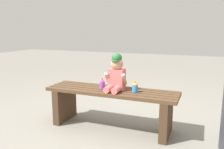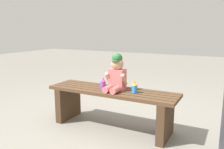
{
  "view_description": "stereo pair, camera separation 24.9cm",
  "coord_description": "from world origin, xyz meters",
  "px_view_note": "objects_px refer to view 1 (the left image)",
  "views": [
    {
      "loc": [
        0.95,
        -2.32,
        1.1
      ],
      "look_at": [
        0.03,
        -0.05,
        0.63
      ],
      "focal_mm": 37.54,
      "sensor_mm": 36.0,
      "label": 1
    },
    {
      "loc": [
        1.17,
        -2.21,
        1.1
      ],
      "look_at": [
        0.03,
        -0.05,
        0.63
      ],
      "focal_mm": 37.54,
      "sensor_mm": 36.0,
      "label": 2
    }
  ],
  "objects_px": {
    "park_bench": "(111,102)",
    "child_figure": "(116,74)",
    "sippy_cup_right": "(135,87)",
    "sippy_cup_left": "(102,84)"
  },
  "relations": [
    {
      "from": "park_bench",
      "to": "sippy_cup_right",
      "type": "xyz_separation_m",
      "value": [
        0.27,
        -0.01,
        0.21
      ]
    },
    {
      "from": "park_bench",
      "to": "child_figure",
      "type": "distance_m",
      "value": 0.33
    },
    {
      "from": "park_bench",
      "to": "sippy_cup_left",
      "type": "height_order",
      "value": "sippy_cup_left"
    },
    {
      "from": "child_figure",
      "to": "sippy_cup_right",
      "type": "distance_m",
      "value": 0.25
    },
    {
      "from": "park_bench",
      "to": "child_figure",
      "type": "bearing_deg",
      "value": -0.39
    },
    {
      "from": "park_bench",
      "to": "child_figure",
      "type": "relative_size",
      "value": 3.62
    },
    {
      "from": "park_bench",
      "to": "sippy_cup_right",
      "type": "distance_m",
      "value": 0.34
    },
    {
      "from": "child_figure",
      "to": "sippy_cup_right",
      "type": "xyz_separation_m",
      "value": [
        0.22,
        -0.01,
        -0.12
      ]
    },
    {
      "from": "child_figure",
      "to": "sippy_cup_right",
      "type": "relative_size",
      "value": 3.26
    },
    {
      "from": "park_bench",
      "to": "sippy_cup_right",
      "type": "relative_size",
      "value": 11.81
    }
  ]
}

